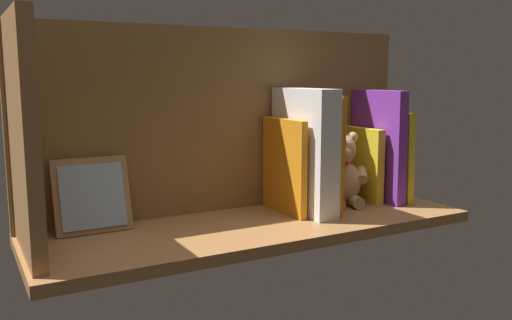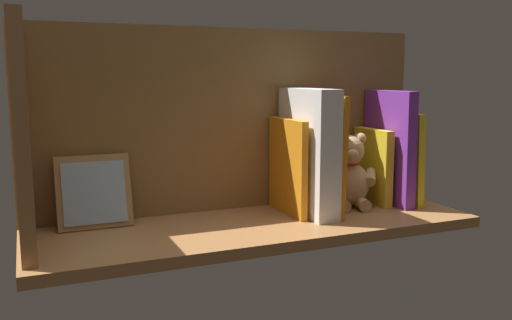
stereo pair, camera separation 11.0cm
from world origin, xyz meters
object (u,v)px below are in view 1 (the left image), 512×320
Objects in this scene: teddy_bear at (341,173)px; picture_frame_leaning at (92,196)px; book_0 at (387,155)px; dictionary_thick_white at (304,151)px.

teddy_bear is 55.32cm from picture_frame_leaning.
book_0 is at bearing 175.59° from picture_frame_leaning.
dictionary_thick_white reaches higher than teddy_bear.
dictionary_thick_white is at bearing 171.16° from picture_frame_leaning.
dictionary_thick_white reaches higher than picture_frame_leaning.
picture_frame_leaning is at bearing 10.61° from teddy_bear.
picture_frame_leaning is (68.69, -5.29, -3.57)cm from book_0.
dictionary_thick_white is (24.93, 1.51, 2.88)cm from book_0.
book_0 reaches higher than picture_frame_leaning.
dictionary_thick_white is at bearing 24.73° from teddy_bear.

